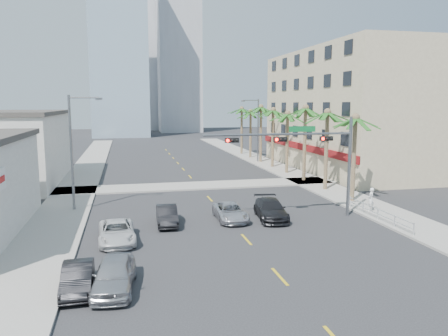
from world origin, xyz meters
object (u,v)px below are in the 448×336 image
object	(u,v)px
traffic_signal_mast	(310,150)
pedestrian	(371,199)
car_parked_mid	(78,278)
car_lane_center	(230,212)
car_parked_far	(117,232)
car_lane_left	(167,215)
car_parked_near	(114,274)
car_lane_right	(271,209)

from	to	relation	value
traffic_signal_mast	pedestrian	bearing A→B (deg)	5.00
car_parked_mid	car_lane_center	distance (m)	13.93
car_lane_center	traffic_signal_mast	bearing A→B (deg)	-5.80
car_parked_far	car_lane_left	size ratio (longest dim) A/B	1.15
car_parked_mid	pedestrian	bearing A→B (deg)	24.46
car_parked_near	car_lane_left	world-z (taller)	car_parked_near
car_lane_center	pedestrian	size ratio (longest dim) A/B	2.46
car_parked_far	car_lane_right	size ratio (longest dim) A/B	0.94
car_lane_left	car_parked_near	bearing A→B (deg)	-105.77
car_parked_far	car_lane_left	xyz separation A→B (m)	(3.32, 3.25, 0.02)
traffic_signal_mast	car_parked_mid	world-z (taller)	traffic_signal_mast
pedestrian	traffic_signal_mast	bearing A→B (deg)	-38.23
car_lane_center	pedestrian	world-z (taller)	pedestrian
car_lane_left	car_parked_far	bearing A→B (deg)	-133.52
car_parked_near	pedestrian	xyz separation A→B (m)	(18.97, 10.25, 0.31)
car_lane_right	pedestrian	bearing A→B (deg)	7.71
traffic_signal_mast	car_parked_mid	distance (m)	18.46
traffic_signal_mast	car_lane_center	bearing A→B (deg)	173.27
car_parked_mid	pedestrian	world-z (taller)	pedestrian
traffic_signal_mast	car_parked_mid	size ratio (longest dim) A/B	2.95
car_lane_left	car_lane_center	world-z (taller)	car_lane_left
car_parked_near	car_parked_far	world-z (taller)	car_parked_near
car_lane_center	car_lane_right	world-z (taller)	car_lane_right
car_lane_left	pedestrian	distance (m)	15.65
car_parked_far	car_parked_mid	bearing A→B (deg)	-105.70
car_parked_far	pedestrian	xyz separation A→B (m)	(18.97, 3.20, 0.41)
traffic_signal_mast	car_parked_far	world-z (taller)	traffic_signal_mast
car_parked_mid	car_parked_far	world-z (taller)	car_parked_far
car_parked_near	car_lane_left	xyz separation A→B (m)	(3.32, 10.31, -0.09)
car_lane_right	pedestrian	distance (m)	8.12
car_parked_far	car_lane_center	xyz separation A→B (m)	(7.90, 3.40, -0.02)
car_lane_right	car_lane_center	bearing A→B (deg)	-178.01
car_lane_center	car_parked_far	bearing A→B (deg)	-155.79
car_parked_far	car_lane_center	bearing A→B (deg)	20.83
car_lane_right	pedestrian	world-z (taller)	pedestrian
traffic_signal_mast	car_parked_far	xyz separation A→B (m)	(-13.58, -2.73, -4.42)
pedestrian	car_parked_mid	bearing A→B (deg)	-17.33
car_parked_far	car_lane_center	size ratio (longest dim) A/B	1.04
car_parked_near	car_parked_far	size ratio (longest dim) A/B	0.95
car_parked_near	car_lane_right	distance (m)	14.88
car_lane_center	car_lane_right	size ratio (longest dim) A/B	0.91
car_parked_mid	car_parked_far	xyz separation A→B (m)	(1.60, 6.79, 0.02)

